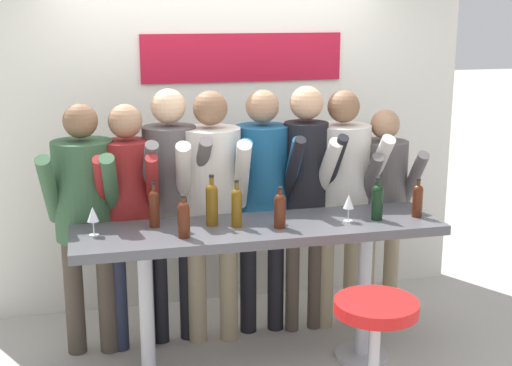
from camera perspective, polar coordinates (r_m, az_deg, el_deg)
name	(u,v)px	position (r m, az deg, el deg)	size (l,w,h in m)	color
back_wall	(220,124)	(5.53, -2.91, 4.78)	(3.90, 0.12, 2.83)	silver
tasting_table	(259,249)	(4.47, 0.27, -5.31)	(2.30, 0.59, 0.98)	#4C4C51
bar_stool	(375,344)	(4.03, 9.48, -12.56)	(0.48, 0.48, 0.77)	#B2B2B7
person_far_left	(85,204)	(4.77, -13.52, -1.67)	(0.52, 0.61, 1.71)	#473D33
person_left	(129,201)	(4.76, -10.15, -1.41)	(0.43, 0.54, 1.70)	#23283D
person_center_left	(171,189)	(4.83, -6.82, -0.45)	(0.45, 0.57, 1.78)	black
person_center	(212,191)	(4.81, -3.57, -0.68)	(0.52, 0.61, 1.77)	gray
person_center_right	(263,186)	(4.95, 0.52, -0.20)	(0.45, 0.56, 1.76)	black
person_right	(306,180)	(4.97, 4.00, 0.25)	(0.37, 0.52, 1.78)	#473D33
person_far_right	(342,185)	(5.10, 6.89, -0.12)	(0.50, 0.59, 1.74)	gray
person_rightmost	(383,194)	(5.22, 10.10, -0.86)	(0.42, 0.51, 1.60)	gray
wine_bottle_0	(237,205)	(4.37, -1.56, -1.81)	(0.07, 0.07, 0.30)	brown
wine_bottle_1	(377,200)	(4.57, 9.69, -1.38)	(0.07, 0.07, 0.27)	black
wine_bottle_2	(280,209)	(4.35, 1.93, -2.07)	(0.07, 0.07, 0.26)	#4C1E0F
wine_bottle_3	(154,207)	(4.40, -8.15, -1.90)	(0.06, 0.06, 0.28)	#4C1E0F
wine_bottle_4	(212,202)	(4.40, -3.55, -1.55)	(0.07, 0.07, 0.32)	brown
wine_bottle_5	(184,218)	(4.19, -5.81, -2.78)	(0.07, 0.07, 0.26)	#4C1E0F
wine_bottle_6	(418,199)	(4.69, 12.81, -1.26)	(0.07, 0.07, 0.25)	#4C1E0F
wine_glass_0	(349,202)	(4.51, 7.43, -1.55)	(0.07, 0.07, 0.18)	silver
wine_glass_1	(93,215)	(4.31, -12.92, -2.53)	(0.07, 0.07, 0.18)	silver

